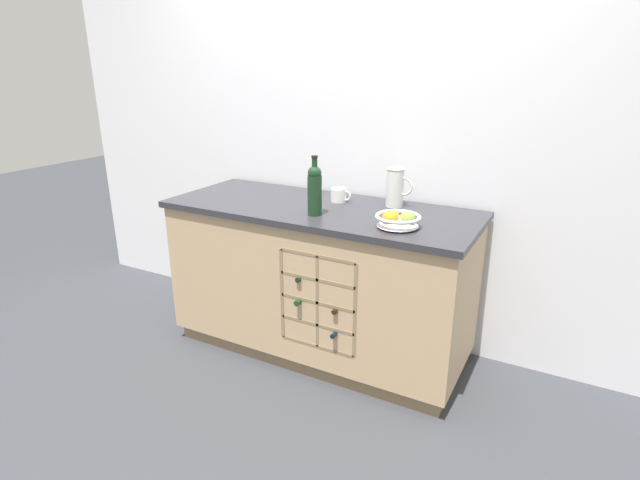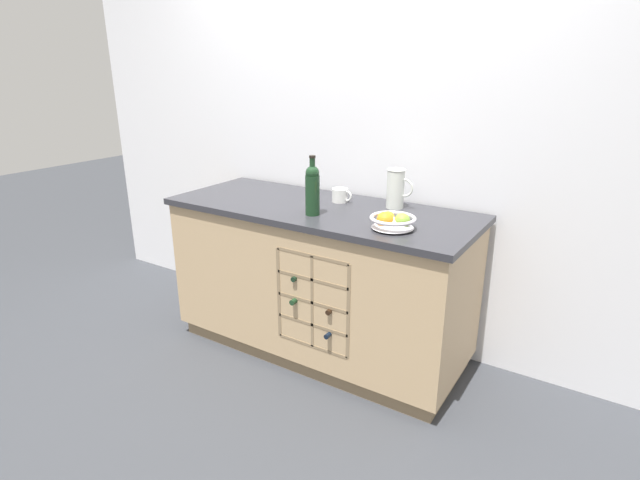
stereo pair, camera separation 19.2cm
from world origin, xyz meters
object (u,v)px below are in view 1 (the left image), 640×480
at_px(white_pitcher, 395,187).
at_px(standing_wine_bottle, 315,189).
at_px(ceramic_mug, 339,195).
at_px(fruit_bowl, 398,219).

distance_m(white_pitcher, standing_wine_bottle, 0.47).
bearing_deg(white_pitcher, ceramic_mug, -170.14).
distance_m(fruit_bowl, white_pitcher, 0.39).
distance_m(fruit_bowl, standing_wine_bottle, 0.47).
height_order(white_pitcher, ceramic_mug, white_pitcher).
relative_size(fruit_bowl, ceramic_mug, 1.80).
height_order(white_pitcher, standing_wine_bottle, standing_wine_bottle).
relative_size(fruit_bowl, white_pitcher, 1.03).
relative_size(fruit_bowl, standing_wine_bottle, 0.71).
bearing_deg(standing_wine_bottle, white_pitcher, 48.93).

